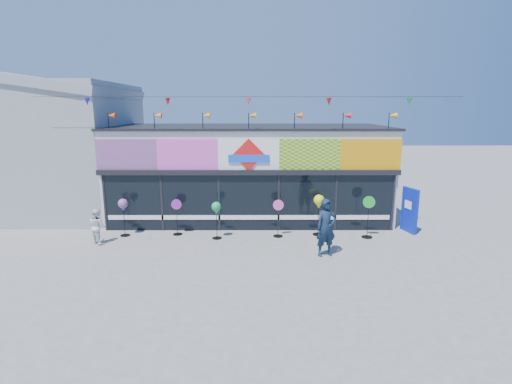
{
  "coord_description": "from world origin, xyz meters",
  "views": [
    {
      "loc": [
        0.26,
        -12.21,
        4.92
      ],
      "look_at": [
        0.29,
        2.0,
        1.89
      ],
      "focal_mm": 28.0,
      "sensor_mm": 36.0,
      "label": 1
    }
  ],
  "objects_px": {
    "spinner_2": "(216,209)",
    "spinner_5": "(368,216)",
    "spinner_0": "(123,206)",
    "spinner_3": "(278,217)",
    "spinner_4": "(319,203)",
    "blue_sign": "(410,210)",
    "spinner_1": "(177,216)",
    "adult_man": "(326,228)",
    "child": "(98,226)"
  },
  "relations": [
    {
      "from": "blue_sign",
      "to": "spinner_2",
      "type": "xyz_separation_m",
      "value": [
        -7.63,
        -0.84,
        0.25
      ]
    },
    {
      "from": "blue_sign",
      "to": "adult_man",
      "type": "bearing_deg",
      "value": -160.91
    },
    {
      "from": "spinner_1",
      "to": "spinner_4",
      "type": "relative_size",
      "value": 0.88
    },
    {
      "from": "blue_sign",
      "to": "spinner_3",
      "type": "relative_size",
      "value": 1.22
    },
    {
      "from": "spinner_2",
      "to": "spinner_5",
      "type": "height_order",
      "value": "spinner_5"
    },
    {
      "from": "blue_sign",
      "to": "spinner_1",
      "type": "distance_m",
      "value": 9.24
    },
    {
      "from": "spinner_0",
      "to": "child",
      "type": "xyz_separation_m",
      "value": [
        -0.69,
        -0.89,
        -0.54
      ]
    },
    {
      "from": "blue_sign",
      "to": "spinner_1",
      "type": "relative_size",
      "value": 1.26
    },
    {
      "from": "spinner_4",
      "to": "child",
      "type": "bearing_deg",
      "value": -173.13
    },
    {
      "from": "spinner_0",
      "to": "spinner_2",
      "type": "bearing_deg",
      "value": -5.36
    },
    {
      "from": "spinner_3",
      "to": "spinner_0",
      "type": "bearing_deg",
      "value": 178.97
    },
    {
      "from": "blue_sign",
      "to": "spinner_3",
      "type": "height_order",
      "value": "blue_sign"
    },
    {
      "from": "spinner_0",
      "to": "spinner_3",
      "type": "relative_size",
      "value": 1.01
    },
    {
      "from": "blue_sign",
      "to": "spinner_3",
      "type": "distance_m",
      "value": 5.32
    },
    {
      "from": "spinner_3",
      "to": "blue_sign",
      "type": "bearing_deg",
      "value": 6.55
    },
    {
      "from": "spinner_2",
      "to": "spinner_3",
      "type": "bearing_deg",
      "value": 5.65
    },
    {
      "from": "spinner_0",
      "to": "child",
      "type": "height_order",
      "value": "spinner_0"
    },
    {
      "from": "spinner_1",
      "to": "child",
      "type": "distance_m",
      "value": 2.9
    },
    {
      "from": "spinner_1",
      "to": "child",
      "type": "xyz_separation_m",
      "value": [
        -2.71,
        -1.03,
        -0.1
      ]
    },
    {
      "from": "child",
      "to": "blue_sign",
      "type": "bearing_deg",
      "value": -136.08
    },
    {
      "from": "blue_sign",
      "to": "spinner_2",
      "type": "bearing_deg",
      "value": 170.61
    },
    {
      "from": "spinner_1",
      "to": "spinner_4",
      "type": "bearing_deg",
      "value": -0.38
    },
    {
      "from": "spinner_5",
      "to": "adult_man",
      "type": "relative_size",
      "value": 0.83
    },
    {
      "from": "blue_sign",
      "to": "spinner_0",
      "type": "relative_size",
      "value": 1.21
    },
    {
      "from": "spinner_1",
      "to": "spinner_2",
      "type": "relative_size",
      "value": 0.99
    },
    {
      "from": "spinner_3",
      "to": "spinner_5",
      "type": "distance_m",
      "value": 3.43
    },
    {
      "from": "blue_sign",
      "to": "child",
      "type": "xyz_separation_m",
      "value": [
        -11.94,
        -1.39,
        -0.25
      ]
    },
    {
      "from": "spinner_5",
      "to": "child",
      "type": "height_order",
      "value": "spinner_5"
    },
    {
      "from": "spinner_2",
      "to": "spinner_5",
      "type": "distance_m",
      "value": 5.79
    },
    {
      "from": "spinner_3",
      "to": "child",
      "type": "bearing_deg",
      "value": -173.31
    },
    {
      "from": "blue_sign",
      "to": "adult_man",
      "type": "distance_m",
      "value": 4.61
    },
    {
      "from": "child",
      "to": "spinner_3",
      "type": "bearing_deg",
      "value": -136.02
    },
    {
      "from": "adult_man",
      "to": "spinner_1",
      "type": "bearing_deg",
      "value": 140.48
    },
    {
      "from": "spinner_2",
      "to": "adult_man",
      "type": "relative_size",
      "value": 0.73
    },
    {
      "from": "spinner_2",
      "to": "child",
      "type": "distance_m",
      "value": 4.37
    },
    {
      "from": "blue_sign",
      "to": "spinner_4",
      "type": "bearing_deg",
      "value": 170.41
    },
    {
      "from": "blue_sign",
      "to": "spinner_1",
      "type": "bearing_deg",
      "value": 166.55
    },
    {
      "from": "spinner_2",
      "to": "child",
      "type": "bearing_deg",
      "value": -172.75
    },
    {
      "from": "spinner_0",
      "to": "child",
      "type": "bearing_deg",
      "value": -127.74
    },
    {
      "from": "spinner_0",
      "to": "spinner_2",
      "type": "distance_m",
      "value": 3.64
    },
    {
      "from": "spinner_2",
      "to": "adult_man",
      "type": "bearing_deg",
      "value": -24.99
    },
    {
      "from": "spinner_4",
      "to": "spinner_5",
      "type": "xyz_separation_m",
      "value": [
        1.85,
        -0.33,
        -0.43
      ]
    },
    {
      "from": "spinner_2",
      "to": "spinner_5",
      "type": "relative_size",
      "value": 0.88
    },
    {
      "from": "spinner_2",
      "to": "spinner_3",
      "type": "xyz_separation_m",
      "value": [
        2.35,
        0.23,
        -0.38
      ]
    },
    {
      "from": "spinner_0",
      "to": "spinner_4",
      "type": "xyz_separation_m",
      "value": [
        7.56,
        0.11,
        0.1
      ]
    },
    {
      "from": "spinner_1",
      "to": "spinner_4",
      "type": "xyz_separation_m",
      "value": [
        5.53,
        -0.04,
        0.54
      ]
    },
    {
      "from": "spinner_4",
      "to": "child",
      "type": "xyz_separation_m",
      "value": [
        -8.24,
        -0.99,
        -0.64
      ]
    },
    {
      "from": "spinner_3",
      "to": "spinner_4",
      "type": "height_order",
      "value": "spinner_4"
    },
    {
      "from": "spinner_3",
      "to": "spinner_5",
      "type": "height_order",
      "value": "spinner_5"
    },
    {
      "from": "spinner_1",
      "to": "spinner_2",
      "type": "height_order",
      "value": "spinner_2"
    }
  ]
}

